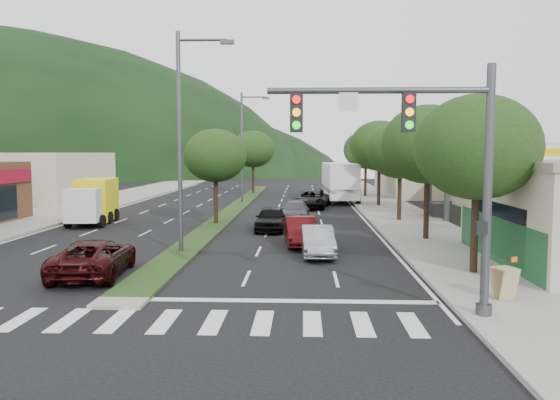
{
  "coord_description": "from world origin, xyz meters",
  "views": [
    {
      "loc": [
        5.59,
        -16.5,
        4.63
      ],
      "look_at": [
        4.33,
        13.05,
        2.05
      ],
      "focal_mm": 35.0,
      "sensor_mm": 36.0,
      "label": 1
    }
  ],
  "objects_px": {
    "tree_r_a": "(477,147)",
    "tree_med_near": "(215,156)",
    "streetlight_mid": "(244,142)",
    "suv_maroon": "(94,257)",
    "car_queue_b": "(295,211)",
    "tree_med_far": "(253,149)",
    "tree_r_e": "(366,150)",
    "car_queue_d": "(312,200)",
    "motorhome": "(339,181)",
    "streetlight_near": "(184,131)",
    "box_truck": "(94,203)",
    "tree_r_c": "(400,151)",
    "tree_r_d": "(379,146)",
    "tree_r_b": "(428,145)",
    "car_queue_c": "(301,231)",
    "sedan_silver": "(318,241)",
    "traffic_signal": "(431,152)",
    "a_frame_sign": "(505,280)"
  },
  "relations": [
    {
      "from": "tree_r_d",
      "to": "tree_r_e",
      "type": "bearing_deg",
      "value": 90.0
    },
    {
      "from": "tree_r_a",
      "to": "tree_med_near",
      "type": "height_order",
      "value": "tree_r_a"
    },
    {
      "from": "tree_r_d",
      "to": "tree_med_near",
      "type": "distance_m",
      "value": 16.99
    },
    {
      "from": "tree_r_e",
      "to": "tree_med_far",
      "type": "xyz_separation_m",
      "value": [
        -12.0,
        4.0,
        0.11
      ]
    },
    {
      "from": "car_queue_b",
      "to": "car_queue_d",
      "type": "distance_m",
      "value": 8.23
    },
    {
      "from": "tree_r_d",
      "to": "streetlight_mid",
      "type": "bearing_deg",
      "value": 165.73
    },
    {
      "from": "tree_r_c",
      "to": "suv_maroon",
      "type": "relative_size",
      "value": 1.29
    },
    {
      "from": "tree_r_c",
      "to": "tree_r_e",
      "type": "bearing_deg",
      "value": 90.0
    },
    {
      "from": "traffic_signal",
      "to": "car_queue_d",
      "type": "distance_m",
      "value": 30.56
    },
    {
      "from": "tree_r_d",
      "to": "car_queue_d",
      "type": "height_order",
      "value": "tree_r_d"
    },
    {
      "from": "sedan_silver",
      "to": "tree_r_d",
      "type": "bearing_deg",
      "value": 72.89
    },
    {
      "from": "streetlight_near",
      "to": "box_truck",
      "type": "height_order",
      "value": "streetlight_near"
    },
    {
      "from": "tree_r_d",
      "to": "sedan_silver",
      "type": "relative_size",
      "value": 1.79
    },
    {
      "from": "traffic_signal",
      "to": "tree_r_d",
      "type": "xyz_separation_m",
      "value": [
        2.97,
        31.54,
        0.54
      ]
    },
    {
      "from": "streetlight_mid",
      "to": "car_queue_c",
      "type": "distance_m",
      "value": 23.61
    },
    {
      "from": "tree_r_c",
      "to": "motorhome",
      "type": "relative_size",
      "value": 0.68
    },
    {
      "from": "tree_med_far",
      "to": "tree_r_d",
      "type": "bearing_deg",
      "value": -49.4
    },
    {
      "from": "tree_r_d",
      "to": "streetlight_near",
      "type": "xyz_separation_m",
      "value": [
        -11.79,
        -22.0,
        0.4
      ]
    },
    {
      "from": "tree_r_e",
      "to": "car_queue_d",
      "type": "relative_size",
      "value": 1.27
    },
    {
      "from": "tree_r_e",
      "to": "car_queue_c",
      "type": "distance_m",
      "value": 30.49
    },
    {
      "from": "car_queue_d",
      "to": "tree_r_b",
      "type": "bearing_deg",
      "value": -63.31
    },
    {
      "from": "tree_r_a",
      "to": "suv_maroon",
      "type": "height_order",
      "value": "tree_r_a"
    },
    {
      "from": "streetlight_near",
      "to": "a_frame_sign",
      "type": "height_order",
      "value": "streetlight_near"
    },
    {
      "from": "tree_med_far",
      "to": "a_frame_sign",
      "type": "bearing_deg",
      "value": -75.01
    },
    {
      "from": "sedan_silver",
      "to": "motorhome",
      "type": "bearing_deg",
      "value": 81.65
    },
    {
      "from": "sedan_silver",
      "to": "car_queue_b",
      "type": "bearing_deg",
      "value": 92.8
    },
    {
      "from": "tree_r_c",
      "to": "sedan_silver",
      "type": "bearing_deg",
      "value": -115.25
    },
    {
      "from": "streetlight_mid",
      "to": "suv_maroon",
      "type": "bearing_deg",
      "value": -94.75
    },
    {
      "from": "tree_r_d",
      "to": "streetlight_mid",
      "type": "relative_size",
      "value": 0.72
    },
    {
      "from": "tree_r_e",
      "to": "tree_med_near",
      "type": "bearing_deg",
      "value": -118.61
    },
    {
      "from": "tree_med_near",
      "to": "motorhome",
      "type": "relative_size",
      "value": 0.63
    },
    {
      "from": "tree_r_b",
      "to": "streetlight_mid",
      "type": "distance_m",
      "value": 24.09
    },
    {
      "from": "tree_r_e",
      "to": "box_truck",
      "type": "bearing_deg",
      "value": -132.96
    },
    {
      "from": "traffic_signal",
      "to": "tree_r_d",
      "type": "relative_size",
      "value": 0.98
    },
    {
      "from": "tree_r_a",
      "to": "car_queue_d",
      "type": "relative_size",
      "value": 1.26
    },
    {
      "from": "tree_r_c",
      "to": "motorhome",
      "type": "height_order",
      "value": "tree_r_c"
    },
    {
      "from": "sedan_silver",
      "to": "motorhome",
      "type": "distance_m",
      "value": 27.4
    },
    {
      "from": "tree_r_a",
      "to": "streetlight_near",
      "type": "height_order",
      "value": "streetlight_near"
    },
    {
      "from": "car_queue_b",
      "to": "box_truck",
      "type": "bearing_deg",
      "value": -168.52
    },
    {
      "from": "tree_r_e",
      "to": "car_queue_b",
      "type": "height_order",
      "value": "tree_r_e"
    },
    {
      "from": "sedan_silver",
      "to": "car_queue_d",
      "type": "relative_size",
      "value": 0.76
    },
    {
      "from": "tree_med_near",
      "to": "motorhome",
      "type": "height_order",
      "value": "tree_med_near"
    },
    {
      "from": "car_queue_b",
      "to": "tree_med_far",
      "type": "bearing_deg",
      "value": 104.64
    },
    {
      "from": "a_frame_sign",
      "to": "tree_r_a",
      "type": "bearing_deg",
      "value": 64.42
    },
    {
      "from": "box_truck",
      "to": "car_queue_c",
      "type": "bearing_deg",
      "value": 143.28
    },
    {
      "from": "tree_r_b",
      "to": "motorhome",
      "type": "relative_size",
      "value": 0.73
    },
    {
      "from": "tree_r_b",
      "to": "tree_med_far",
      "type": "relative_size",
      "value": 1.0
    },
    {
      "from": "tree_r_b",
      "to": "tree_r_c",
      "type": "bearing_deg",
      "value": 90.0
    },
    {
      "from": "traffic_signal",
      "to": "tree_r_d",
      "type": "distance_m",
      "value": 31.68
    },
    {
      "from": "streetlight_mid",
      "to": "tree_r_a",
      "type": "bearing_deg",
      "value": -67.87
    }
  ]
}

